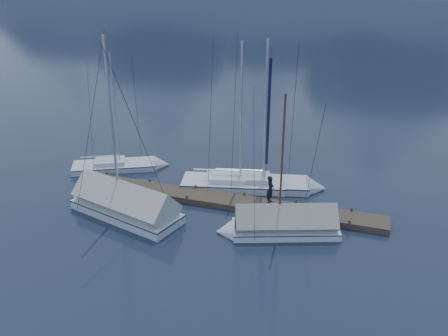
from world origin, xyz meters
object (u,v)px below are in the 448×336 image
at_px(sailboat_open_mid, 248,185).
at_px(sailboat_covered_far, 118,204).
at_px(sailboat_open_left, 127,166).
at_px(sailboat_open_right, 271,185).
at_px(sailboat_covered_near, 276,226).
at_px(person, 270,190).

distance_m(sailboat_open_mid, sailboat_covered_far, 7.93).
distance_m(sailboat_open_left, sailboat_open_right, 9.83).
distance_m(sailboat_open_mid, sailboat_open_right, 1.40).
height_order(sailboat_covered_near, sailboat_covered_far, sailboat_covered_far).
bearing_deg(sailboat_open_right, sailboat_open_mid, -162.79).
bearing_deg(sailboat_open_left, person, -13.58).
distance_m(sailboat_covered_far, person, 8.37).
relative_size(sailboat_open_right, sailboat_covered_far, 0.93).
xyz_separation_m(sailboat_open_left, sailboat_covered_far, (2.56, -5.60, 0.37)).
height_order(sailboat_open_mid, person, sailboat_open_mid).
xyz_separation_m(sailboat_open_left, person, (10.31, -2.49, 1.00)).
xyz_separation_m(sailboat_covered_far, person, (7.75, 3.11, 0.63)).
relative_size(sailboat_open_right, person, 6.06).
bearing_deg(sailboat_open_mid, sailboat_open_left, 177.58).
bearing_deg(sailboat_covered_far, sailboat_open_left, 114.56).
bearing_deg(sailboat_open_mid, person, -49.60).
relative_size(sailboat_covered_far, person, 6.50).
xyz_separation_m(sailboat_open_mid, sailboat_open_right, (1.33, 0.41, 0.00)).
relative_size(sailboat_covered_near, person, 4.99).
bearing_deg(person, sailboat_open_mid, 41.15).
bearing_deg(sailboat_open_mid, sailboat_covered_near, -59.51).
bearing_deg(sailboat_open_right, sailboat_covered_far, -142.14).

